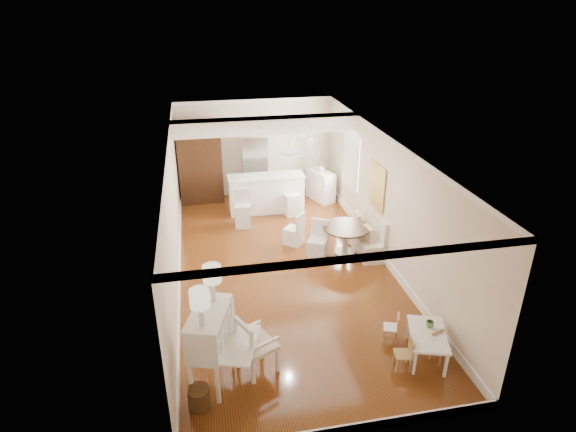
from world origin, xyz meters
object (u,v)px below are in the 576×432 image
object	(u,v)px
kids_table	(426,345)
kids_chair_c	(441,348)
secretary_bureau	(211,347)
breakfast_counter	(266,193)
kids_chair_a	(403,354)
sideboard	(321,186)
bar_stool_right	(291,198)
gustavian_armchair	(257,344)
dining_table	(345,241)
fridge	(267,167)
bar_stool_left	(243,209)
slip_chair_far	(294,228)
pantry_cabinet	(200,163)
slip_chair_near	(318,240)
wicker_basket	(199,397)
kids_chair_b	(391,327)

from	to	relation	value
kids_table	kids_chair_c	bearing A→B (deg)	-33.26
secretary_bureau	breakfast_counter	xyz separation A→B (m)	(1.80, 6.19, -0.12)
kids_chair_a	sideboard	bearing A→B (deg)	-172.84
bar_stool_right	secretary_bureau	bearing A→B (deg)	-124.83
gustavian_armchair	dining_table	distance (m)	4.13
breakfast_counter	fridge	distance (m)	1.14
kids_table	fridge	size ratio (longest dim) A/B	0.53
bar_stool_left	bar_stool_right	xyz separation A→B (m)	(1.37, 0.48, -0.01)
fridge	kids_chair_c	bearing A→B (deg)	-77.74
kids_chair_a	slip_chair_far	size ratio (longest dim) A/B	0.68
slip_chair_far	bar_stool_left	world-z (taller)	bar_stool_left
pantry_cabinet	fridge	distance (m)	1.92
kids_chair_c	kids_chair_a	bearing A→B (deg)	165.12
kids_chair_c	dining_table	size ratio (longest dim) A/B	0.49
slip_chair_near	breakfast_counter	xyz separation A→B (m)	(-0.74, 2.75, 0.09)
kids_chair_a	fridge	world-z (taller)	fridge
wicker_basket	kids_table	world-z (taller)	kids_table
slip_chair_near	kids_chair_a	bearing A→B (deg)	-54.85
kids_chair_c	dining_table	world-z (taller)	dining_table
wicker_basket	fridge	size ratio (longest dim) A/B	0.18
kids_chair_b	fridge	bearing A→B (deg)	-149.91
secretary_bureau	slip_chair_far	size ratio (longest dim) A/B	1.56
kids_chair_a	pantry_cabinet	bearing A→B (deg)	-148.13
kids_chair_b	bar_stool_right	bearing A→B (deg)	-152.00
pantry_cabinet	breakfast_counter	bearing A→B (deg)	-32.43
pantry_cabinet	sideboard	distance (m)	3.49
fridge	sideboard	size ratio (longest dim) A/B	1.98
bar_stool_left	pantry_cabinet	bearing A→B (deg)	122.29
kids_chair_a	breakfast_counter	xyz separation A→B (m)	(-1.17, 6.52, 0.24)
secretary_bureau	breakfast_counter	bearing A→B (deg)	91.77
gustavian_armchair	kids_chair_b	world-z (taller)	gustavian_armchair
secretary_bureau	breakfast_counter	size ratio (longest dim) A/B	0.62
wicker_basket	fridge	distance (m)	8.09
breakfast_counter	sideboard	xyz separation A→B (m)	(1.66, 0.49, -0.08)
bar_stool_left	fridge	xyz separation A→B (m)	(0.95, 1.91, 0.41)
kids_chair_b	bar_stool_left	distance (m)	5.36
slip_chair_near	gustavian_armchair	bearing A→B (deg)	-90.01
slip_chair_near	bar_stool_left	bearing A→B (deg)	156.94
sideboard	secretary_bureau	bearing A→B (deg)	-139.20
kids_chair_a	kids_chair_c	bearing A→B (deg)	104.69
gustavian_armchair	breakfast_counter	xyz separation A→B (m)	(1.10, 6.10, 0.01)
kids_chair_b	breakfast_counter	bearing A→B (deg)	-146.48
wicker_basket	pantry_cabinet	xyz separation A→B (m)	(0.33, 7.77, 0.99)
kids_chair_b	pantry_cabinet	distance (m)	7.56
bar_stool_left	fridge	world-z (taller)	fridge
kids_table	kids_chair_a	bearing A→B (deg)	-160.95
kids_table	kids_chair_a	xyz separation A→B (m)	(-0.48, -0.17, 0.04)
gustavian_armchair	slip_chair_near	xyz separation A→B (m)	(1.84, 3.36, -0.08)
gustavian_armchair	kids_chair_b	distance (m)	2.38
gustavian_armchair	wicker_basket	bearing A→B (deg)	96.60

